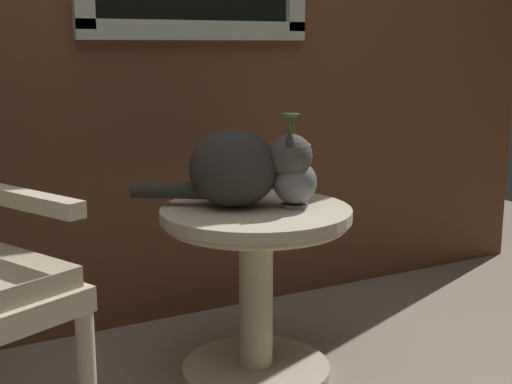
# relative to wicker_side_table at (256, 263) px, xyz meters

# --- Properties ---
(wicker_side_table) EXTENTS (0.59, 0.59, 0.55)m
(wicker_side_table) POSITION_rel_wicker_side_table_xyz_m (0.00, 0.00, 0.00)
(wicker_side_table) COLOR beige
(wicker_side_table) RESTS_ON ground_plane
(cat) EXTENTS (0.49, 0.38, 0.24)m
(cat) POSITION_rel_wicker_side_table_xyz_m (-0.04, 0.04, 0.30)
(cat) COLOR #33302D
(cat) RESTS_ON wicker_side_table
(pewter_vase_with_ivy) EXTENTS (0.13, 0.13, 0.29)m
(pewter_vase_with_ivy) POSITION_rel_wicker_side_table_xyz_m (0.11, -0.05, 0.27)
(pewter_vase_with_ivy) COLOR slate
(pewter_vase_with_ivy) RESTS_ON wicker_side_table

